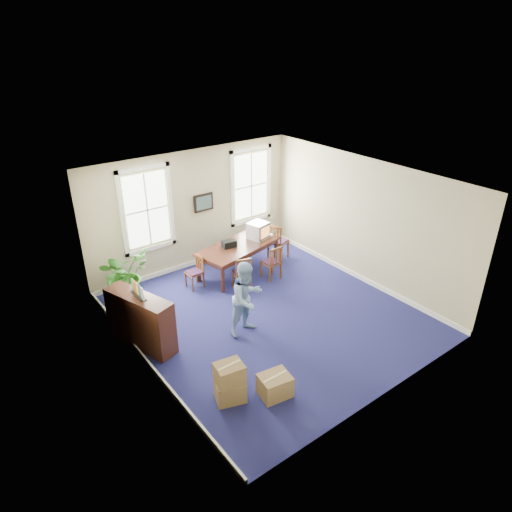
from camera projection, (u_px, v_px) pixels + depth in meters
floor at (268, 315)px, 10.51m from camera, size 6.50×6.50×0.00m
ceiling at (270, 181)px, 9.08m from camera, size 6.50×6.50×0.00m
wall_back at (193, 210)px, 12.12m from camera, size 6.50×0.00×6.50m
wall_front at (392, 322)px, 7.47m from camera, size 6.50×0.00×6.50m
wall_left at (138, 297)px, 8.18m from camera, size 0.00×6.50×6.50m
wall_right at (363, 221)px, 11.41m from camera, size 0.00×6.50×6.50m
baseboard_back at (197, 262)px, 12.78m from camera, size 6.00×0.04×0.12m
baseboard_left at (149, 364)px, 8.89m from camera, size 0.04×6.50×0.12m
baseboard_right at (356, 275)px, 12.08m from camera, size 0.04×6.50×0.12m
window_left at (147, 210)px, 11.27m from camera, size 1.40×0.12×2.20m
window_right at (251, 186)px, 12.99m from camera, size 1.40×0.12×2.20m
wall_picture at (204, 203)px, 12.18m from camera, size 0.58×0.06×0.48m
conference_table at (239, 258)px, 12.22m from camera, size 2.50×1.54×0.79m
crt_tv at (258, 230)px, 12.35m from camera, size 0.61×0.64×0.45m
game_console at (268, 235)px, 12.57m from camera, size 0.19×0.23×0.05m
equipment_bag at (229, 244)px, 11.90m from camera, size 0.39×0.28×0.18m
chair_near_left at (241, 273)px, 11.36m from camera, size 0.53×0.53×0.93m
chair_near_right at (271, 262)px, 11.87m from camera, size 0.42×0.42×0.94m
chair_end_left at (194, 272)px, 11.47m from camera, size 0.39×0.39×0.85m
chair_end_right at (278, 241)px, 12.90m from camera, size 0.61×0.61×1.07m
man at (247, 298)px, 9.59m from camera, size 0.89×0.73×1.66m
credenza at (141, 319)px, 9.27m from camera, size 0.92×1.64×1.24m
brochure_rack at (137, 286)px, 8.94m from camera, size 0.16×0.69×0.30m
potted_plant at (125, 275)px, 10.82m from camera, size 1.52×1.44×1.34m
cardboard_boxes at (236, 374)px, 8.14m from camera, size 1.69×1.69×0.80m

